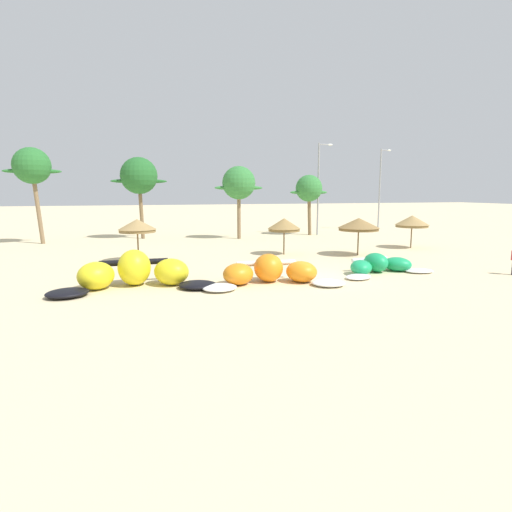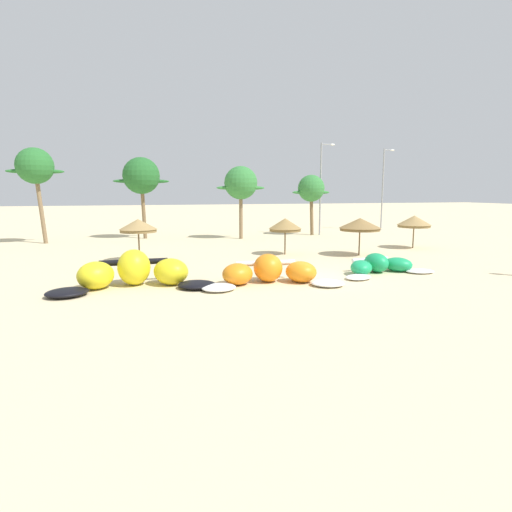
{
  "view_description": "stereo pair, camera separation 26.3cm",
  "coord_description": "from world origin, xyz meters",
  "px_view_note": "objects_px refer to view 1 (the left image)",
  "views": [
    {
      "loc": [
        -9.57,
        -20.92,
        4.7
      ],
      "look_at": [
        -2.63,
        2.0,
        1.0
      ],
      "focal_mm": 29.36,
      "sensor_mm": 36.0,
      "label": 1
    },
    {
      "loc": [
        -9.32,
        -21.0,
        4.7
      ],
      "look_at": [
        -2.63,
        2.0,
        1.0
      ],
      "focal_mm": 29.36,
      "sensor_mm": 36.0,
      "label": 2
    }
  ],
  "objects_px": {
    "kite_left_of_center": "(379,266)",
    "beach_umbrella_near_van": "(137,226)",
    "palm_center_left": "(309,189)",
    "lamppost_west_center": "(381,186)",
    "beach_umbrella_middle": "(284,225)",
    "palm_left": "(139,176)",
    "palm_left_of_gap": "(239,183)",
    "kite_left": "(270,272)",
    "palm_leftmost": "(32,167)",
    "beach_umbrella_near_palms": "(359,224)",
    "lamppost_west": "(319,185)",
    "kite_far_left": "(135,273)",
    "beach_umbrella_outermost": "(412,221)"
  },
  "relations": [
    {
      "from": "kite_left_of_center",
      "to": "beach_umbrella_near_van",
      "type": "bearing_deg",
      "value": 148.81
    },
    {
      "from": "beach_umbrella_near_van",
      "to": "lamppost_west_center",
      "type": "distance_m",
      "value": 33.29
    },
    {
      "from": "palm_leftmost",
      "to": "lamppost_west",
      "type": "bearing_deg",
      "value": -0.33
    },
    {
      "from": "palm_center_left",
      "to": "beach_umbrella_middle",
      "type": "bearing_deg",
      "value": -120.93
    },
    {
      "from": "kite_far_left",
      "to": "kite_left",
      "type": "bearing_deg",
      "value": -9.71
    },
    {
      "from": "beach_umbrella_near_van",
      "to": "beach_umbrella_outermost",
      "type": "height_order",
      "value": "beach_umbrella_near_van"
    },
    {
      "from": "beach_umbrella_middle",
      "to": "beach_umbrella_near_palms",
      "type": "xyz_separation_m",
      "value": [
        5.14,
        -1.93,
        0.06
      ]
    },
    {
      "from": "palm_leftmost",
      "to": "beach_umbrella_near_van",
      "type": "bearing_deg",
      "value": -56.51
    },
    {
      "from": "beach_umbrella_outermost",
      "to": "palm_center_left",
      "type": "distance_m",
      "value": 13.18
    },
    {
      "from": "kite_left_of_center",
      "to": "lamppost_west",
      "type": "bearing_deg",
      "value": 74.16
    },
    {
      "from": "beach_umbrella_near_palms",
      "to": "palm_left",
      "type": "height_order",
      "value": "palm_left"
    },
    {
      "from": "lamppost_west",
      "to": "lamppost_west_center",
      "type": "bearing_deg",
      "value": 18.82
    },
    {
      "from": "palm_leftmost",
      "to": "palm_left_of_gap",
      "type": "relative_size",
      "value": 1.19
    },
    {
      "from": "kite_left_of_center",
      "to": "palm_leftmost",
      "type": "height_order",
      "value": "palm_leftmost"
    },
    {
      "from": "beach_umbrella_near_palms",
      "to": "beach_umbrella_outermost",
      "type": "height_order",
      "value": "beach_umbrella_near_palms"
    },
    {
      "from": "beach_umbrella_middle",
      "to": "palm_left",
      "type": "xyz_separation_m",
      "value": [
        -9.94,
        14.27,
        3.94
      ]
    },
    {
      "from": "beach_umbrella_near_palms",
      "to": "lamppost_west",
      "type": "xyz_separation_m",
      "value": [
        3.57,
        14.39,
        3.11
      ]
    },
    {
      "from": "beach_umbrella_middle",
      "to": "beach_umbrella_outermost",
      "type": "distance_m",
      "value": 11.55
    },
    {
      "from": "palm_left_of_gap",
      "to": "lamppost_west_center",
      "type": "height_order",
      "value": "lamppost_west_center"
    },
    {
      "from": "palm_left",
      "to": "beach_umbrella_middle",
      "type": "bearing_deg",
      "value": -55.13
    },
    {
      "from": "palm_left",
      "to": "palm_left_of_gap",
      "type": "height_order",
      "value": "palm_left"
    },
    {
      "from": "beach_umbrella_near_van",
      "to": "palm_left",
      "type": "bearing_deg",
      "value": 87.58
    },
    {
      "from": "beach_umbrella_middle",
      "to": "beach_umbrella_near_palms",
      "type": "distance_m",
      "value": 5.49
    },
    {
      "from": "palm_center_left",
      "to": "lamppost_west_center",
      "type": "distance_m",
      "value": 11.31
    },
    {
      "from": "palm_center_left",
      "to": "beach_umbrella_near_palms",
      "type": "bearing_deg",
      "value": -99.51
    },
    {
      "from": "kite_far_left",
      "to": "palm_leftmost",
      "type": "relative_size",
      "value": 0.96
    },
    {
      "from": "kite_left",
      "to": "beach_umbrella_near_van",
      "type": "relative_size",
      "value": 2.62
    },
    {
      "from": "beach_umbrella_outermost",
      "to": "beach_umbrella_near_van",
      "type": "bearing_deg",
      "value": -178.34
    },
    {
      "from": "kite_far_left",
      "to": "kite_left",
      "type": "xyz_separation_m",
      "value": [
        6.71,
        -1.15,
        -0.13
      ]
    },
    {
      "from": "kite_left_of_center",
      "to": "beach_umbrella_outermost",
      "type": "distance_m",
      "value": 12.48
    },
    {
      "from": "lamppost_west",
      "to": "palm_left",
      "type": "bearing_deg",
      "value": 174.47
    },
    {
      "from": "kite_far_left",
      "to": "beach_umbrella_near_palms",
      "type": "distance_m",
      "value": 17.24
    },
    {
      "from": "kite_far_left",
      "to": "beach_umbrella_middle",
      "type": "relative_size",
      "value": 3.0
    },
    {
      "from": "lamppost_west",
      "to": "lamppost_west_center",
      "type": "distance_m",
      "value": 10.3
    },
    {
      "from": "palm_left",
      "to": "beach_umbrella_near_van",
      "type": "bearing_deg",
      "value": -92.42
    },
    {
      "from": "kite_far_left",
      "to": "palm_leftmost",
      "type": "distance_m",
      "value": 23.02
    },
    {
      "from": "beach_umbrella_middle",
      "to": "palm_left",
      "type": "relative_size",
      "value": 0.34
    },
    {
      "from": "beach_umbrella_outermost",
      "to": "palm_left",
      "type": "height_order",
      "value": "palm_left"
    },
    {
      "from": "palm_left",
      "to": "kite_left",
      "type": "bearing_deg",
      "value": -76.21
    },
    {
      "from": "beach_umbrella_near_palms",
      "to": "lamppost_west",
      "type": "height_order",
      "value": "lamppost_west"
    },
    {
      "from": "kite_left",
      "to": "lamppost_west_center",
      "type": "bearing_deg",
      "value": 47.74
    },
    {
      "from": "kite_left",
      "to": "palm_left_of_gap",
      "type": "height_order",
      "value": "palm_left_of_gap"
    },
    {
      "from": "palm_left",
      "to": "palm_leftmost",
      "type": "bearing_deg",
      "value": -169.79
    },
    {
      "from": "beach_umbrella_near_palms",
      "to": "kite_far_left",
      "type": "bearing_deg",
      "value": -159.31
    },
    {
      "from": "palm_left",
      "to": "lamppost_west_center",
      "type": "bearing_deg",
      "value": 3.05
    },
    {
      "from": "beach_umbrella_near_palms",
      "to": "kite_left_of_center",
      "type": "bearing_deg",
      "value": -110.04
    },
    {
      "from": "palm_left",
      "to": "palm_left_of_gap",
      "type": "distance_m",
      "value": 9.88
    },
    {
      "from": "kite_left",
      "to": "beach_umbrella_middle",
      "type": "distance_m",
      "value": 10.2
    },
    {
      "from": "kite_far_left",
      "to": "beach_umbrella_outermost",
      "type": "xyz_separation_m",
      "value": [
        22.45,
        8.38,
        1.55
      ]
    },
    {
      "from": "kite_far_left",
      "to": "lamppost_west_center",
      "type": "height_order",
      "value": "lamppost_west_center"
    }
  ]
}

